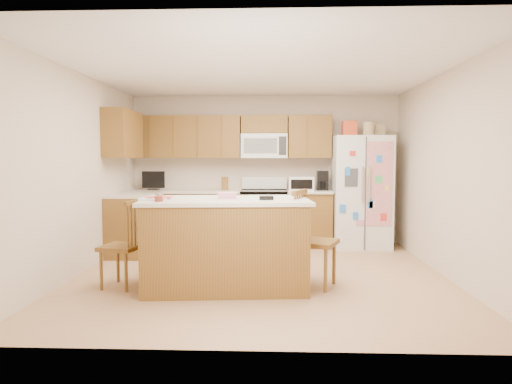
{
  "coord_description": "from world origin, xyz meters",
  "views": [
    {
      "loc": [
        0.15,
        -5.56,
        1.43
      ],
      "look_at": [
        -0.07,
        0.35,
        1.01
      ],
      "focal_mm": 32.0,
      "sensor_mm": 36.0,
      "label": 1
    }
  ],
  "objects_px": {
    "island": "(226,243)",
    "windsor_chair_left": "(124,246)",
    "refrigerator": "(361,191)",
    "stove": "(264,217)",
    "windsor_chair_back": "(235,235)",
    "windsor_chair_right": "(313,241)"
  },
  "relations": [
    {
      "from": "island",
      "to": "windsor_chair_left",
      "type": "height_order",
      "value": "island"
    },
    {
      "from": "refrigerator",
      "to": "island",
      "type": "distance_m",
      "value": 3.13
    },
    {
      "from": "refrigerator",
      "to": "windsor_chair_left",
      "type": "bearing_deg",
      "value": -141.33
    },
    {
      "from": "stove",
      "to": "windsor_chair_back",
      "type": "relative_size",
      "value": 1.13
    },
    {
      "from": "refrigerator",
      "to": "stove",
      "type": "bearing_deg",
      "value": 177.7
    },
    {
      "from": "stove",
      "to": "windsor_chair_left",
      "type": "height_order",
      "value": "stove"
    },
    {
      "from": "refrigerator",
      "to": "windsor_chair_right",
      "type": "height_order",
      "value": "refrigerator"
    },
    {
      "from": "refrigerator",
      "to": "windsor_chair_left",
      "type": "xyz_separation_m",
      "value": [
        -3.09,
        -2.47,
        -0.46
      ]
    },
    {
      "from": "island",
      "to": "stove",
      "type": "bearing_deg",
      "value": 81.45
    },
    {
      "from": "refrigerator",
      "to": "windsor_chair_back",
      "type": "xyz_separation_m",
      "value": [
        -1.9,
        -1.75,
        -0.45
      ]
    },
    {
      "from": "island",
      "to": "windsor_chair_back",
      "type": "xyz_separation_m",
      "value": [
        0.05,
        0.67,
        -0.03
      ]
    },
    {
      "from": "refrigerator",
      "to": "windsor_chair_right",
      "type": "bearing_deg",
      "value": -112.41
    },
    {
      "from": "stove",
      "to": "windsor_chair_right",
      "type": "distance_m",
      "value": 2.49
    },
    {
      "from": "stove",
      "to": "windsor_chair_right",
      "type": "height_order",
      "value": "stove"
    },
    {
      "from": "windsor_chair_left",
      "to": "windsor_chair_right",
      "type": "bearing_deg",
      "value": 3.16
    },
    {
      "from": "windsor_chair_left",
      "to": "windsor_chair_back",
      "type": "xyz_separation_m",
      "value": [
        1.19,
        0.72,
        0.01
      ]
    },
    {
      "from": "windsor_chair_back",
      "to": "island",
      "type": "bearing_deg",
      "value": -94.09
    },
    {
      "from": "stove",
      "to": "island",
      "type": "relative_size",
      "value": 0.6
    },
    {
      "from": "stove",
      "to": "windsor_chair_right",
      "type": "relative_size",
      "value": 1.04
    },
    {
      "from": "island",
      "to": "windsor_chair_left",
      "type": "bearing_deg",
      "value": -177.57
    },
    {
      "from": "stove",
      "to": "windsor_chair_back",
      "type": "height_order",
      "value": "stove"
    },
    {
      "from": "stove",
      "to": "windsor_chair_right",
      "type": "bearing_deg",
      "value": -76.05
    }
  ]
}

